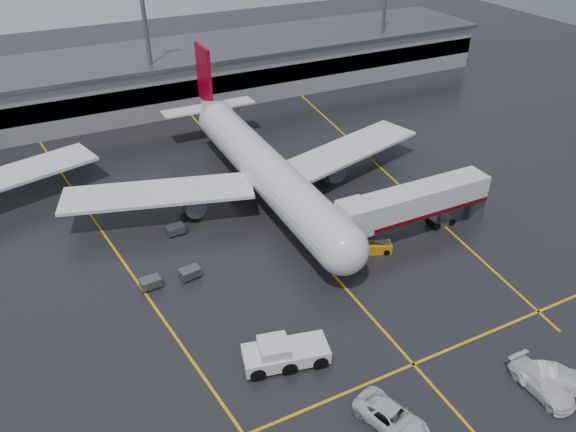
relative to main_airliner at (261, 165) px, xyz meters
name	(u,v)px	position (x,y,z in m)	size (l,w,h in m)	color
ground	(296,233)	(0.00, -9.70, -4.21)	(220.00, 220.00, 0.00)	black
apron_line_centre	(296,232)	(0.00, -9.70, -4.20)	(0.25, 90.00, 0.02)	gold
apron_line_stop	(413,364)	(0.00, -31.70, -4.20)	(60.00, 0.25, 0.02)	gold
apron_line_left	(102,232)	(-20.00, 0.30, -4.20)	(0.25, 70.00, 0.02)	gold
apron_line_right	(377,164)	(18.00, 0.30, -4.20)	(0.25, 70.00, 0.02)	gold
terminal	(173,75)	(0.00, 38.23, 0.11)	(122.00, 19.00, 8.60)	gray
light_mast_mid	(146,27)	(-5.00, 32.30, 10.27)	(3.00, 1.20, 25.45)	#595B60
light_mast_right	(385,0)	(40.00, 32.30, 10.27)	(3.00, 1.20, 25.45)	#595B60
main_airliner	(261,165)	(0.00, 0.00, 0.00)	(48.80, 45.60, 14.10)	silver
jet_bridge	(416,204)	(11.87, -15.70, -0.28)	(19.90, 3.40, 6.05)	silver
pushback_tractor	(283,353)	(-9.78, -26.55, -3.18)	(7.66, 4.47, 2.57)	silver
belt_loader	(375,247)	(6.09, -16.78, -3.67)	(3.77, 2.63, 2.20)	#C7870C
service_van_a	(392,418)	(-5.20, -35.77, -3.37)	(2.77, 6.01, 1.67)	silver
service_van_b	(542,383)	(7.48, -38.40, -3.38)	(2.33, 5.72, 1.66)	silver
service_van_c	(555,378)	(8.80, -38.47, -3.33)	(1.86, 5.33, 1.76)	silver
baggage_cart_a	(190,273)	(-13.41, -12.14, -3.58)	(2.18, 1.60, 1.12)	#595B60
baggage_cart_b	(150,283)	(-17.42, -11.91, -3.58)	(2.07, 1.40, 1.12)	#595B60
baggage_cart_c	(176,229)	(-12.47, -3.84, -3.58)	(2.07, 1.41, 1.12)	#595B60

